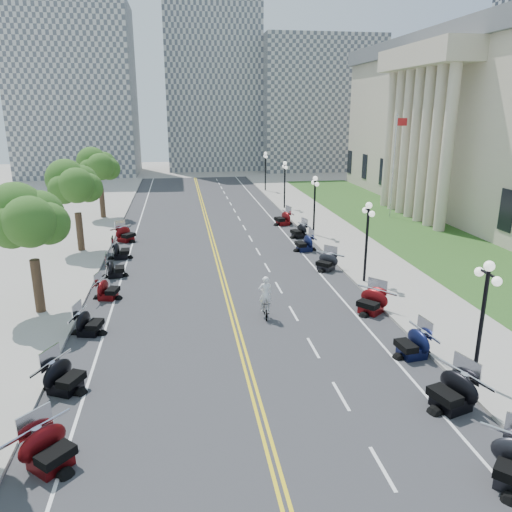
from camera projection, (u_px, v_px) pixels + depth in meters
name	position (u px, v px, depth m)	size (l,w,h in m)	color
ground	(233.00, 317.00, 25.95)	(160.00, 160.00, 0.00)	gray
road	(218.00, 261.00, 35.42)	(16.00, 90.00, 0.01)	#333335
centerline_yellow_a	(216.00, 261.00, 35.40)	(0.12, 90.00, 0.00)	yellow
centerline_yellow_b	(220.00, 261.00, 35.43)	(0.12, 90.00, 0.00)	yellow
edge_line_north	(306.00, 257.00, 36.35)	(0.12, 90.00, 0.00)	white
edge_line_south	(126.00, 265.00, 34.48)	(0.12, 90.00, 0.00)	white
lane_dash_3	(382.00, 468.00, 15.04)	(0.12, 2.00, 0.00)	white
lane_dash_4	(341.00, 396.00, 18.83)	(0.12, 2.00, 0.00)	white
lane_dash_5	(313.00, 348.00, 22.62)	(0.12, 2.00, 0.00)	white
lane_dash_6	(293.00, 313.00, 26.41)	(0.12, 2.00, 0.00)	white
lane_dash_7	(279.00, 288.00, 30.20)	(0.12, 2.00, 0.00)	white
lane_dash_8	(267.00, 268.00, 33.99)	(0.12, 2.00, 0.00)	white
lane_dash_9	(258.00, 252.00, 37.78)	(0.12, 2.00, 0.00)	white
lane_dash_10	(251.00, 238.00, 41.57)	(0.12, 2.00, 0.00)	white
lane_dash_11	(244.00, 228.00, 45.36)	(0.12, 2.00, 0.00)	white
lane_dash_12	(239.00, 218.00, 49.15)	(0.12, 2.00, 0.00)	white
lane_dash_13	(234.00, 210.00, 52.94)	(0.12, 2.00, 0.00)	white
lane_dash_14	(231.00, 204.00, 56.73)	(0.12, 2.00, 0.00)	white
lane_dash_15	(227.00, 198.00, 60.52)	(0.12, 2.00, 0.00)	white
lane_dash_16	(224.00, 192.00, 64.30)	(0.12, 2.00, 0.00)	white
lane_dash_17	(221.00, 188.00, 68.09)	(0.12, 2.00, 0.00)	white
lane_dash_18	(219.00, 184.00, 71.88)	(0.12, 2.00, 0.00)	white
lane_dash_19	(217.00, 180.00, 75.67)	(0.12, 2.00, 0.00)	white
sidewalk_north	(359.00, 254.00, 36.93)	(5.00, 90.00, 0.15)	#9E9991
sidewalk_south	(64.00, 267.00, 33.86)	(5.00, 90.00, 0.15)	#9E9991
lawn	(402.00, 227.00, 45.54)	(9.00, 60.00, 0.10)	#356023
distant_block_a	(75.00, 91.00, 78.35)	(18.00, 14.00, 26.00)	gray
distant_block_b	(212.00, 81.00, 86.68)	(16.00, 12.00, 30.00)	gray
distant_block_c	(316.00, 105.00, 87.61)	(20.00, 14.00, 22.00)	gray
street_lamp_1	(481.00, 324.00, 18.88)	(0.50, 1.20, 4.90)	black
street_lamp_2	(366.00, 243.00, 30.25)	(0.50, 1.20, 4.90)	black
street_lamp_3	(314.00, 206.00, 41.62)	(0.50, 1.20, 4.90)	black
street_lamp_4	(285.00, 185.00, 52.99)	(0.50, 1.20, 4.90)	black
street_lamp_5	(265.00, 171.00, 64.36)	(0.50, 1.20, 4.90)	black
flagpole	(393.00, 167.00, 48.00)	(1.10, 0.20, 10.00)	silver
tree_2	(30.00, 226.00, 25.02)	(4.80, 4.80, 9.20)	#235619
tree_3	(76.00, 189.00, 36.39)	(4.80, 4.80, 9.20)	#235619
tree_4	(99.00, 170.00, 47.76)	(4.80, 4.80, 9.20)	#235619
motorcycle_n_3	(452.00, 389.00, 17.88)	(2.17, 2.17, 1.52)	black
motorcycle_n_4	(413.00, 342.00, 21.66)	(1.96, 1.96, 1.37)	black
motorcycle_n_5	(371.00, 300.00, 26.31)	(2.02, 2.02, 1.41)	#590A0C
motorcycle_n_7	(326.00, 261.00, 33.31)	(1.83, 1.83, 1.28)	black
motorcycle_n_8	(304.00, 242.00, 37.82)	(1.95, 1.95, 1.36)	black
motorcycle_n_9	(299.00, 230.00, 41.72)	(1.85, 1.85, 1.30)	black
motorcycle_n_10	(283.00, 217.00, 46.23)	(2.03, 2.03, 1.42)	#590A0C
motorcycle_s_3	(49.00, 447.00, 14.92)	(2.03, 2.03, 1.42)	#590A0C
motorcycle_s_4	(64.00, 375.00, 18.99)	(1.98, 1.98, 1.38)	black
motorcycle_s_5	(89.00, 322.00, 23.83)	(1.83, 1.83, 1.28)	black
motorcycle_s_6	(108.00, 288.00, 28.28)	(1.80, 1.80, 1.26)	#590A0C
motorcycle_s_7	(115.00, 267.00, 32.00)	(1.82, 1.82, 1.28)	black
motorcycle_s_8	(121.00, 250.00, 35.88)	(1.89, 1.89, 1.32)	black
motorcycle_s_9	(126.00, 233.00, 40.48)	(1.98, 1.98, 1.38)	#590A0C
bicycle	(265.00, 309.00, 25.76)	(0.45, 1.60, 0.96)	#A51414
cyclist_rider	(265.00, 283.00, 25.35)	(0.70, 0.46, 1.91)	silver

